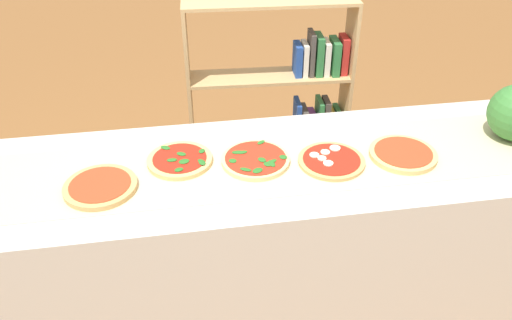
# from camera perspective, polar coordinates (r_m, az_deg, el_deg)

# --- Properties ---
(ground_plane) EXTENTS (12.00, 12.00, 0.00)m
(ground_plane) POSITION_cam_1_polar(r_m,az_deg,el_deg) (2.78, -0.00, -16.46)
(ground_plane) COLOR brown
(counter) EXTENTS (2.61, 0.74, 0.93)m
(counter) POSITION_cam_1_polar(r_m,az_deg,el_deg) (2.44, -0.00, -9.50)
(counter) COLOR beige
(counter) RESTS_ON ground_plane
(parchment_paper) EXTENTS (2.37, 0.47, 0.00)m
(parchment_paper) POSITION_cam_1_polar(r_m,az_deg,el_deg) (2.14, -0.00, -0.42)
(parchment_paper) COLOR beige
(parchment_paper) RESTS_ON counter
(pizza_plain_0) EXTENTS (0.28, 0.28, 0.02)m
(pizza_plain_0) POSITION_cam_1_polar(r_m,az_deg,el_deg) (2.09, -16.55, -2.78)
(pizza_plain_0) COLOR tan
(pizza_plain_0) RESTS_ON parchment_paper
(pizza_spinach_1) EXTENTS (0.27, 0.27, 0.03)m
(pizza_spinach_1) POSITION_cam_1_polar(r_m,az_deg,el_deg) (2.17, -8.26, 0.00)
(pizza_spinach_1) COLOR #DBB26B
(pizza_spinach_1) RESTS_ON parchment_paper
(pizza_spinach_2) EXTENTS (0.28, 0.28, 0.03)m
(pizza_spinach_2) POSITION_cam_1_polar(r_m,az_deg,el_deg) (2.15, -0.04, 0.02)
(pizza_spinach_2) COLOR #E5C17F
(pizza_spinach_2) RESTS_ON parchment_paper
(pizza_mozzarella_3) EXTENTS (0.27, 0.27, 0.02)m
(pizza_mozzarella_3) POSITION_cam_1_polar(r_m,az_deg,el_deg) (2.17, 8.17, -0.06)
(pizza_mozzarella_3) COLOR tan
(pizza_mozzarella_3) RESTS_ON parchment_paper
(pizza_plain_4) EXTENTS (0.28, 0.28, 0.02)m
(pizza_plain_4) POSITION_cam_1_polar(r_m,az_deg,el_deg) (2.27, 15.67, 0.63)
(pizza_plain_4) COLOR #DBB26B
(pizza_plain_4) RESTS_ON parchment_paper
(bookshelf) EXTENTS (0.95, 0.27, 1.30)m
(bookshelf) POSITION_cam_1_polar(r_m,az_deg,el_deg) (3.18, 3.82, 4.52)
(bookshelf) COLOR tan
(bookshelf) RESTS_ON ground_plane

